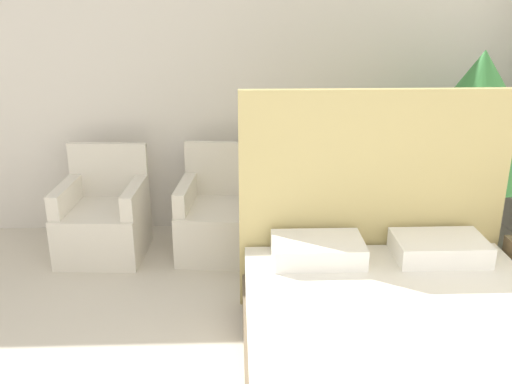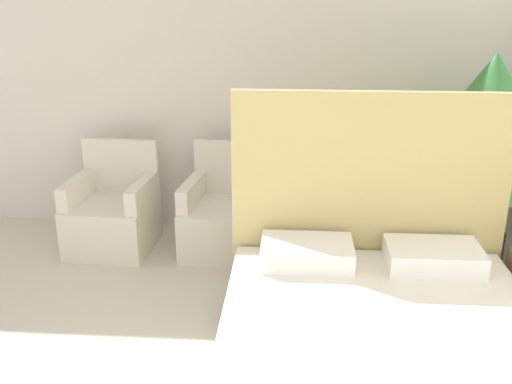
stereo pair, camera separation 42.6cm
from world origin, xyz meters
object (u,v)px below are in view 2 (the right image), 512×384
object	(u,v)px
armchair_near_window_right	(226,220)
potted_palm	(488,126)
bed	(382,353)
armchair_near_window_left	(113,217)

from	to	relation	value
armchair_near_window_right	potted_palm	world-z (taller)	potted_palm
armchair_near_window_right	potted_palm	distance (m)	2.17
bed	potted_palm	world-z (taller)	potted_palm
bed	armchair_near_window_left	bearing A→B (deg)	138.42
armchair_near_window_right	potted_palm	xyz separation A→B (m)	(1.96, -0.25, 0.90)
armchair_near_window_left	potted_palm	xyz separation A→B (m)	(2.94, -0.25, 0.90)
bed	potted_palm	distance (m)	2.01
bed	armchair_near_window_right	size ratio (longest dim) A/B	2.42
potted_palm	bed	bearing A→B (deg)	-120.33
armchair_near_window_left	potted_palm	distance (m)	3.08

